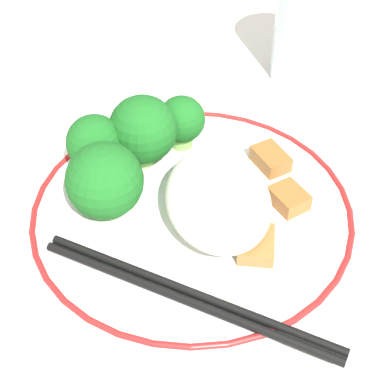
{
  "coord_description": "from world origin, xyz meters",
  "views": [
    {
      "loc": [
        -0.35,
        0.07,
        0.38
      ],
      "look_at": [
        0.0,
        0.0,
        0.03
      ],
      "focal_mm": 60.0,
      "sensor_mm": 36.0,
      "label": 1
    }
  ],
  "objects_px": {
    "plate": "(192,214)",
    "drinking_glass": "(314,26)",
    "broccoli_back_right": "(95,143)",
    "broccoli_back_center": "(143,130)",
    "broccoli_mid_left": "(105,181)",
    "broccoli_back_left": "(182,120)",
    "chopsticks": "(188,296)"
  },
  "relations": [
    {
      "from": "drinking_glass",
      "to": "plate",
      "type": "bearing_deg",
      "value": 139.32
    },
    {
      "from": "broccoli_back_center",
      "to": "broccoli_back_left",
      "type": "bearing_deg",
      "value": -63.37
    },
    {
      "from": "broccoli_back_left",
      "to": "drinking_glass",
      "type": "height_order",
      "value": "drinking_glass"
    },
    {
      "from": "drinking_glass",
      "to": "broccoli_back_left",
      "type": "bearing_deg",
      "value": 124.15
    },
    {
      "from": "broccoli_mid_left",
      "to": "chopsticks",
      "type": "height_order",
      "value": "broccoli_mid_left"
    },
    {
      "from": "chopsticks",
      "to": "drinking_glass",
      "type": "distance_m",
      "value": 0.32
    },
    {
      "from": "broccoli_back_center",
      "to": "drinking_glass",
      "type": "height_order",
      "value": "drinking_glass"
    },
    {
      "from": "broccoli_mid_left",
      "to": "broccoli_back_center",
      "type": "bearing_deg",
      "value": -34.99
    },
    {
      "from": "broccoli_back_center",
      "to": "broccoli_mid_left",
      "type": "relative_size",
      "value": 1.03
    },
    {
      "from": "broccoli_back_right",
      "to": "broccoli_back_center",
      "type": "bearing_deg",
      "value": -80.52
    },
    {
      "from": "broccoli_back_center",
      "to": "broccoli_back_right",
      "type": "bearing_deg",
      "value": 99.48
    },
    {
      "from": "plate",
      "to": "broccoli_mid_left",
      "type": "bearing_deg",
      "value": 80.52
    },
    {
      "from": "broccoli_mid_left",
      "to": "plate",
      "type": "bearing_deg",
      "value": -99.48
    },
    {
      "from": "broccoli_back_right",
      "to": "drinking_glass",
      "type": "bearing_deg",
      "value": -60.75
    },
    {
      "from": "broccoli_back_left",
      "to": "broccoli_back_right",
      "type": "relative_size",
      "value": 0.85
    },
    {
      "from": "broccoli_back_right",
      "to": "chopsticks",
      "type": "xyz_separation_m",
      "value": [
        -0.14,
        -0.05,
        -0.03
      ]
    },
    {
      "from": "plate",
      "to": "broccoli_back_left",
      "type": "height_order",
      "value": "broccoli_back_left"
    },
    {
      "from": "chopsticks",
      "to": "plate",
      "type": "bearing_deg",
      "value": -12.69
    },
    {
      "from": "plate",
      "to": "broccoli_mid_left",
      "type": "height_order",
      "value": "broccoli_mid_left"
    },
    {
      "from": "broccoli_mid_left",
      "to": "drinking_glass",
      "type": "distance_m",
      "value": 0.28
    },
    {
      "from": "broccoli_back_right",
      "to": "broccoli_mid_left",
      "type": "relative_size",
      "value": 0.91
    },
    {
      "from": "broccoli_back_left",
      "to": "broccoli_back_center",
      "type": "bearing_deg",
      "value": 116.63
    },
    {
      "from": "plate",
      "to": "chopsticks",
      "type": "distance_m",
      "value": 0.09
    },
    {
      "from": "chopsticks",
      "to": "drinking_glass",
      "type": "bearing_deg",
      "value": -33.39
    },
    {
      "from": "broccoli_back_center",
      "to": "broccoli_back_right",
      "type": "xyz_separation_m",
      "value": [
        -0.01,
        0.04,
        -0.0
      ]
    },
    {
      "from": "broccoli_back_right",
      "to": "broccoli_mid_left",
      "type": "height_order",
      "value": "broccoli_mid_left"
    },
    {
      "from": "drinking_glass",
      "to": "broccoli_back_right",
      "type": "bearing_deg",
      "value": 119.25
    },
    {
      "from": "broccoli_back_left",
      "to": "broccoli_back_right",
      "type": "xyz_separation_m",
      "value": [
        -0.02,
        0.07,
        0.01
      ]
    },
    {
      "from": "plate",
      "to": "drinking_glass",
      "type": "relative_size",
      "value": 2.27
    },
    {
      "from": "broccoli_back_center",
      "to": "broccoli_back_right",
      "type": "relative_size",
      "value": 1.13
    },
    {
      "from": "broccoli_back_center",
      "to": "plate",
      "type": "bearing_deg",
      "value": -155.23
    },
    {
      "from": "plate",
      "to": "broccoli_back_right",
      "type": "height_order",
      "value": "broccoli_back_right"
    }
  ]
}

